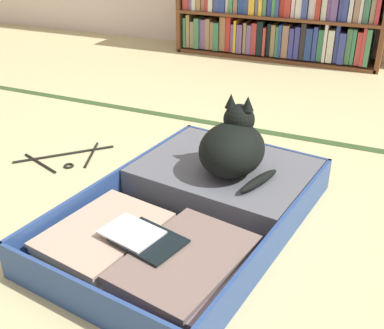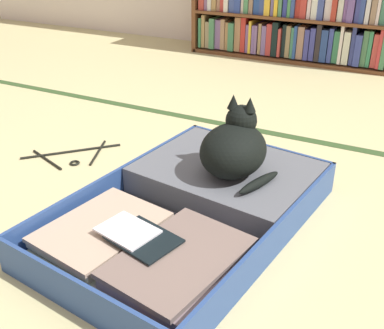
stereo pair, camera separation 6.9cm
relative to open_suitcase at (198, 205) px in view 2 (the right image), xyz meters
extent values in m
plane|color=#C8BE85|center=(-0.12, -0.11, -0.05)|extent=(10.00, 10.00, 0.00)
cube|color=#334E26|center=(-0.12, 0.79, -0.05)|extent=(4.80, 0.05, 0.00)
cube|color=brown|center=(-0.32, 2.12, -0.04)|extent=(1.40, 0.29, 0.02)
cube|color=brown|center=(-0.32, 2.12, 0.24)|extent=(1.37, 0.29, 0.02)
cube|color=#3B8255|center=(-0.98, 2.12, 0.09)|extent=(0.02, 0.25, 0.21)
cube|color=#A28454|center=(-0.95, 2.12, 0.10)|extent=(0.03, 0.25, 0.23)
cube|color=gray|center=(-0.92, 2.12, 0.08)|extent=(0.03, 0.25, 0.19)
cube|color=#447F55|center=(-0.88, 2.11, 0.09)|extent=(0.04, 0.25, 0.22)
cube|color=#7F5F96|center=(-0.84, 2.13, 0.09)|extent=(0.04, 0.25, 0.21)
cube|color=#9E7B5B|center=(-0.80, 2.12, 0.09)|extent=(0.03, 0.25, 0.22)
cube|color=#A57B50|center=(-0.77, 2.13, 0.08)|extent=(0.02, 0.25, 0.20)
cube|color=#3D7954|center=(-0.73, 2.11, 0.08)|extent=(0.04, 0.25, 0.20)
cube|color=#A0724F|center=(-0.68, 2.13, 0.10)|extent=(0.04, 0.25, 0.24)
cube|color=red|center=(-0.64, 2.12, 0.10)|extent=(0.03, 0.25, 0.24)
cube|color=#74508A|center=(-0.61, 2.12, 0.08)|extent=(0.02, 0.25, 0.19)
cube|color=gold|center=(-0.59, 2.11, 0.09)|extent=(0.02, 0.25, 0.22)
cube|color=slate|center=(-0.56, 2.11, 0.08)|extent=(0.02, 0.25, 0.20)
cube|color=slate|center=(-0.54, 2.11, 0.08)|extent=(0.02, 0.25, 0.20)
cube|color=#A2865A|center=(-0.52, 2.12, 0.09)|extent=(0.02, 0.25, 0.21)
cube|color=slate|center=(-0.48, 2.12, 0.08)|extent=(0.03, 0.25, 0.20)
cube|color=#AD3837|center=(-0.45, 2.12, 0.09)|extent=(0.04, 0.25, 0.21)
cube|color=black|center=(-0.41, 2.11, 0.10)|extent=(0.04, 0.25, 0.23)
cube|color=#BE423E|center=(-0.37, 2.11, 0.08)|extent=(0.02, 0.25, 0.19)
cube|color=black|center=(-0.34, 2.13, 0.09)|extent=(0.03, 0.25, 0.22)
cube|color=#8E7955|center=(-0.31, 2.12, 0.09)|extent=(0.03, 0.25, 0.21)
cube|color=#3C785B|center=(-0.28, 2.12, 0.09)|extent=(0.02, 0.25, 0.21)
cube|color=#27498E|center=(-0.26, 2.11, 0.09)|extent=(0.02, 0.25, 0.22)
cube|color=#9B7561|center=(-0.23, 2.12, 0.09)|extent=(0.04, 0.25, 0.22)
cube|color=#3B3D8D|center=(-0.18, 2.11, 0.08)|extent=(0.03, 0.25, 0.20)
cube|color=#393D8E|center=(-0.15, 2.12, 0.09)|extent=(0.03, 0.25, 0.21)
cube|color=#282325|center=(-0.11, 2.11, 0.10)|extent=(0.03, 0.25, 0.24)
cube|color=navy|center=(-0.07, 2.11, 0.09)|extent=(0.04, 0.25, 0.21)
cube|color=#334291|center=(-0.03, 2.12, 0.09)|extent=(0.03, 0.25, 0.22)
cube|color=#34764F|center=(0.01, 2.13, 0.09)|extent=(0.04, 0.25, 0.21)
cube|color=silver|center=(0.04, 2.11, 0.11)|extent=(0.02, 0.25, 0.25)
cube|color=beige|center=(0.07, 2.12, 0.09)|extent=(0.04, 0.25, 0.21)
cube|color=navy|center=(0.11, 2.12, 0.10)|extent=(0.02, 0.25, 0.24)
cube|color=#374493|center=(0.15, 2.11, 0.08)|extent=(0.04, 0.25, 0.20)
cube|color=#46794F|center=(0.19, 2.13, 0.10)|extent=(0.03, 0.25, 0.23)
cube|color=#35855A|center=(0.22, 2.13, 0.10)|extent=(0.02, 0.25, 0.23)
cube|color=#BB433E|center=(0.25, 2.13, 0.09)|extent=(0.03, 0.25, 0.21)
cube|color=#C4393B|center=(0.28, 2.11, 0.10)|extent=(0.02, 0.25, 0.24)
cube|color=#3D4E95|center=(-0.12, 2.12, 0.36)|extent=(0.04, 0.25, 0.21)
cube|color=silver|center=(-0.07, 2.13, 0.35)|extent=(0.04, 0.25, 0.20)
cube|color=#AD3628|center=(-0.03, 2.11, 0.35)|extent=(0.03, 0.25, 0.19)
cube|color=silver|center=(0.01, 2.12, 0.35)|extent=(0.03, 0.25, 0.19)
cube|color=#724E8E|center=(0.04, 2.13, 0.36)|extent=(0.02, 0.25, 0.21)
cube|color=#6D5398|center=(0.07, 2.11, 0.36)|extent=(0.04, 0.25, 0.22)
cube|color=#3C4391|center=(0.11, 2.13, 0.35)|extent=(0.03, 0.25, 0.20)
cube|color=#31458D|center=(0.14, 2.12, 0.37)|extent=(0.03, 0.25, 0.24)
cube|color=silver|center=(0.17, 2.11, 0.37)|extent=(0.03, 0.25, 0.24)
cube|color=#977960|center=(0.21, 2.12, 0.36)|extent=(0.03, 0.25, 0.22)
cube|color=silver|center=(0.23, 2.12, 0.35)|extent=(0.02, 0.25, 0.19)
cube|color=navy|center=(-0.04, -0.29, -0.05)|extent=(0.67, 0.56, 0.01)
cube|color=navy|center=(-0.07, -0.53, 0.01)|extent=(0.61, 0.09, 0.12)
cube|color=navy|center=(-0.34, -0.25, 0.01)|extent=(0.08, 0.48, 0.12)
cube|color=navy|center=(0.26, -0.34, 0.01)|extent=(0.08, 0.48, 0.12)
cube|color=#4F4959|center=(-0.04, -0.29, -0.04)|extent=(0.65, 0.54, 0.01)
cube|color=navy|center=(0.02, 0.18, -0.05)|extent=(0.67, 0.56, 0.01)
cube|color=navy|center=(0.05, 0.42, 0.01)|extent=(0.61, 0.09, 0.12)
cube|color=navy|center=(-0.27, 0.23, 0.01)|extent=(0.08, 0.48, 0.12)
cube|color=navy|center=(0.32, 0.14, 0.01)|extent=(0.08, 0.48, 0.12)
cube|color=#4F4959|center=(0.02, 0.18, -0.04)|extent=(0.65, 0.54, 0.01)
cylinder|color=black|center=(-0.01, -0.06, -0.03)|extent=(0.59, 0.10, 0.02)
cube|color=#37407A|center=(-0.19, -0.28, -0.02)|extent=(0.29, 0.37, 0.02)
cube|color=slate|center=(-0.18, -0.28, -0.01)|extent=(0.31, 0.44, 0.01)
cube|color=#AEA691|center=(-0.18, -0.28, 0.01)|extent=(0.32, 0.39, 0.02)
cube|color=tan|center=(-0.18, -0.28, 0.03)|extent=(0.32, 0.40, 0.01)
cube|color=silver|center=(0.10, -0.31, -0.02)|extent=(0.32, 0.45, 0.02)
cube|color=slate|center=(0.09, -0.32, 0.00)|extent=(0.32, 0.40, 0.02)
cube|color=slate|center=(0.10, -0.32, 0.02)|extent=(0.31, 0.38, 0.02)
cube|color=#79655B|center=(0.09, -0.31, 0.04)|extent=(0.33, 0.43, 0.02)
cube|color=white|center=(-0.08, -0.29, 0.06)|extent=(0.18, 0.15, 0.01)
cube|color=black|center=(-0.02, -0.30, 0.05)|extent=(0.22, 0.18, 0.01)
cube|color=#5A5E65|center=(0.02, 0.18, 0.01)|extent=(0.64, 0.53, 0.11)
torus|color=white|center=(0.05, 0.19, 0.06)|extent=(0.10, 0.10, 0.01)
cylinder|color=black|center=(-0.11, 0.43, 0.01)|extent=(0.02, 0.02, 0.11)
cylinder|color=black|center=(0.22, 0.38, 0.01)|extent=(0.02, 0.02, 0.11)
cube|color=yellow|center=(0.12, -0.55, 0.03)|extent=(0.02, 0.01, 0.02)
cube|color=red|center=(-0.16, -0.51, 0.04)|extent=(0.03, 0.01, 0.02)
cube|color=red|center=(0.10, -0.54, 0.00)|extent=(0.04, 0.01, 0.02)
ellipsoid|color=black|center=(0.06, 0.14, 0.15)|extent=(0.22, 0.26, 0.17)
ellipsoid|color=black|center=(0.06, 0.21, 0.11)|extent=(0.15, 0.09, 0.10)
sphere|color=black|center=(0.06, 0.20, 0.24)|extent=(0.11, 0.11, 0.11)
cone|color=black|center=(0.09, 0.19, 0.30)|extent=(0.04, 0.04, 0.05)
cone|color=black|center=(0.03, 0.19, 0.30)|extent=(0.04, 0.04, 0.05)
sphere|color=gold|center=(0.08, 0.24, 0.25)|extent=(0.02, 0.02, 0.02)
sphere|color=gold|center=(0.04, 0.24, 0.25)|extent=(0.02, 0.02, 0.02)
ellipsoid|color=black|center=(0.17, 0.09, 0.08)|extent=(0.09, 0.20, 0.03)
cylinder|color=black|center=(-0.71, 0.21, -0.05)|extent=(0.30, 0.31, 0.01)
cylinder|color=black|center=(-0.60, 0.25, -0.05)|extent=(0.09, 0.22, 0.01)
cylinder|color=black|center=(-0.74, 0.10, -0.05)|extent=(0.22, 0.09, 0.01)
torus|color=black|center=(-0.62, 0.13, -0.05)|extent=(0.06, 0.06, 0.01)
camera|label=1|loc=(0.52, -1.23, 0.84)|focal=44.68mm
camera|label=2|loc=(0.59, -1.20, 0.84)|focal=44.68mm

